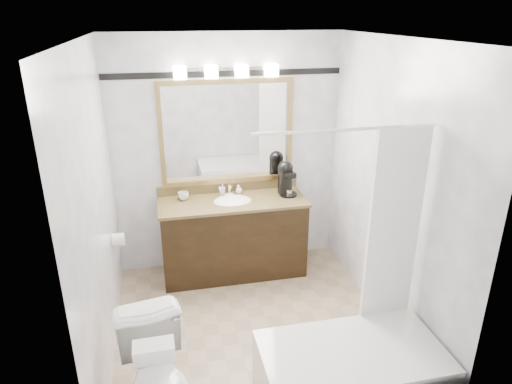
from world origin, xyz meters
TOP-DOWN VIEW (x-y plane):
  - room at (0.00, 0.00)m, footprint 2.42×2.62m
  - vanity at (0.00, 1.02)m, footprint 1.53×0.58m
  - mirror at (0.00, 1.28)m, footprint 1.40×0.04m
  - vanity_light_bar at (0.00, 1.23)m, footprint 1.02×0.14m
  - accent_stripe at (0.00, 1.29)m, footprint 2.40×0.01m
  - bathtub at (0.55, -0.90)m, footprint 1.30×0.75m
  - tp_roll at (-1.14, 0.66)m, footprint 0.11×0.12m
  - tissue_box at (-0.82, -1.12)m, footprint 0.24×0.13m
  - coffee_maker at (0.59, 1.08)m, footprint 0.19×0.24m
  - cup_left at (-0.49, 1.14)m, footprint 0.13×0.13m
  - cup_right at (-0.51, 1.19)m, footprint 0.08×0.08m
  - soap_bottle_a at (-0.07, 1.22)m, footprint 0.06×0.06m
  - soap_bottle_b at (0.10, 1.19)m, footprint 0.09×0.09m
  - soap_bar at (-0.01, 1.13)m, footprint 0.09×0.08m

SIDE VIEW (x-z plane):
  - bathtub at x=0.55m, z-range -0.70..1.26m
  - vanity at x=0.00m, z-range -0.04..0.93m
  - tp_roll at x=-1.14m, z-range 0.64..0.76m
  - tissue_box at x=-0.82m, z-range 0.81..0.91m
  - soap_bar at x=-0.01m, z-range 0.85..0.87m
  - cup_right at x=-0.51m, z-range 0.85..0.92m
  - cup_left at x=-0.49m, z-range 0.85..0.93m
  - soap_bottle_b at x=0.10m, z-range 0.85..0.94m
  - soap_bottle_a at x=-0.07m, z-range 0.85..0.96m
  - coffee_maker at x=0.59m, z-range 0.86..1.22m
  - room at x=0.00m, z-range -0.01..2.51m
  - mirror at x=0.00m, z-range 0.95..2.05m
  - accent_stripe at x=0.00m, z-range 2.07..2.13m
  - vanity_light_bar at x=0.00m, z-range 2.07..2.19m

